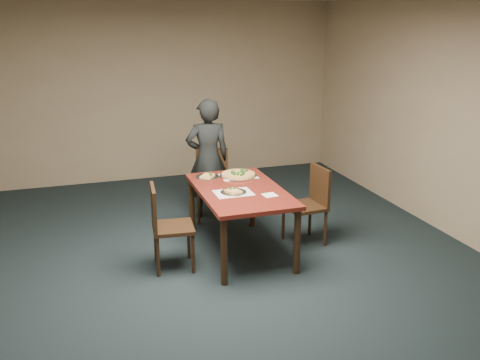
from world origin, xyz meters
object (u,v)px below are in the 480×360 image
object	(u,v)px
dining_table	(240,197)
slice_plate_near	(233,192)
diner	(208,159)
slice_plate_far	(208,176)
chair_far	(212,180)
chair_left	(165,222)
pizza_pan	(238,174)
chair_right	(311,200)

from	to	relation	value
dining_table	slice_plate_near	distance (m)	0.19
slice_plate_near	diner	bearing A→B (deg)	87.05
slice_plate_far	dining_table	bearing A→B (deg)	-66.67
chair_far	chair_left	xyz separation A→B (m)	(-0.86, -1.30, 0.00)
dining_table	diner	size ratio (longest dim) A/B	0.96
dining_table	slice_plate_near	bearing A→B (deg)	-134.38
chair_far	diner	xyz separation A→B (m)	(-0.04, 0.06, 0.27)
chair_far	slice_plate_near	distance (m)	1.30
chair_far	diner	size ratio (longest dim) A/B	0.58
pizza_pan	chair_right	bearing A→B (deg)	-31.00
chair_far	pizza_pan	bearing A→B (deg)	-64.86
diner	chair_far	bearing A→B (deg)	130.26
dining_table	diner	xyz separation A→B (m)	(-0.04, 1.21, 0.13)
diner	slice_plate_near	xyz separation A→B (m)	(-0.07, -1.33, -0.02)
chair_far	chair_right	xyz separation A→B (m)	(0.87, -1.14, 0.00)
dining_table	pizza_pan	world-z (taller)	pizza_pan
chair_right	diner	distance (m)	1.53
chair_far	slice_plate_near	xyz separation A→B (m)	(-0.11, -1.27, 0.25)
chair_far	dining_table	bearing A→B (deg)	-75.48
chair_far	diner	distance (m)	0.28
pizza_pan	slice_plate_far	distance (m)	0.36
chair_left	dining_table	bearing A→B (deg)	-74.69
diner	pizza_pan	size ratio (longest dim) A/B	3.57
diner	slice_plate_far	distance (m)	0.71
dining_table	pizza_pan	xyz separation A→B (m)	(0.13, 0.46, 0.12)
chair_far	chair_left	world-z (taller)	same
chair_far	chair_right	size ratio (longest dim) A/B	1.00
chair_far	chair_left	bearing A→B (deg)	-109.06
chair_left	chair_right	world-z (taller)	same
pizza_pan	dining_table	bearing A→B (deg)	-105.77
pizza_pan	slice_plate_far	world-z (taller)	pizza_pan
pizza_pan	chair_far	bearing A→B (deg)	100.85
dining_table	chair_left	size ratio (longest dim) A/B	1.65
chair_right	slice_plate_near	world-z (taller)	chair_right
diner	slice_plate_near	distance (m)	1.33
dining_table	chair_left	world-z (taller)	chair_left
dining_table	chair_right	world-z (taller)	chair_right
slice_plate_near	chair_left	bearing A→B (deg)	-177.43
chair_left	diner	xyz separation A→B (m)	(0.82, 1.36, 0.27)
dining_table	slice_plate_near	xyz separation A→B (m)	(-0.11, -0.11, 0.11)
chair_left	slice_plate_far	bearing A→B (deg)	-37.56
chair_right	dining_table	bearing A→B (deg)	-93.31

